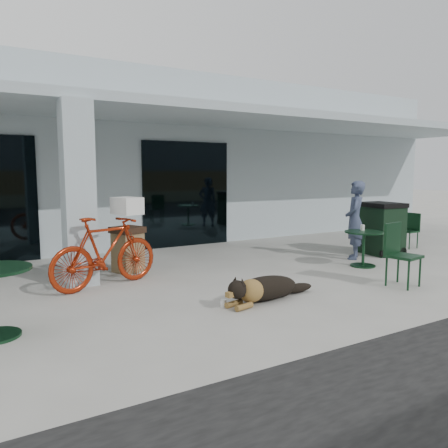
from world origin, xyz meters
TOP-DOWN VIEW (x-y plane):
  - ground at (0.00, 0.00)m, footprint 80.00×80.00m
  - building at (0.00, 8.50)m, footprint 22.00×7.00m
  - storefront_glass_right at (1.80, 4.98)m, footprint 2.40×0.06m
  - column at (-1.50, 2.30)m, footprint 0.50×0.50m
  - overhang at (0.00, 3.60)m, footprint 22.00×2.80m
  - bicycle at (-1.18, 1.90)m, footprint 2.07×1.10m
  - laundry_basket at (-0.75, 2.03)m, footprint 0.49×0.58m
  - dog at (0.66, -0.11)m, footprint 1.34×0.71m
  - cup_near_dog at (-0.04, -0.06)m, footprint 0.11×0.11m
  - cafe_table_far at (3.81, 0.84)m, footprint 0.98×0.98m
  - cafe_chair_far_a at (3.16, -0.61)m, footprint 0.56×0.60m
  - cafe_chair_far_b at (6.50, 1.80)m, footprint 0.45×0.41m
  - person at (4.26, 1.51)m, footprint 0.75×0.73m
  - cup_on_table at (3.92, 0.98)m, footprint 0.11×0.11m
  - trash_receptacle at (-0.51, 2.79)m, footprint 0.66×0.66m
  - wheeled_bin at (5.23, 1.61)m, footprint 0.85×1.03m

SIDE VIEW (x-z plane):
  - ground at x=0.00m, z-range 0.00..0.00m
  - cup_near_dog at x=-0.04m, z-range 0.00..0.11m
  - dog at x=0.66m, z-range 0.00..0.43m
  - cafe_table_far at x=3.81m, z-range 0.00..0.72m
  - trash_receptacle at x=-0.51m, z-range 0.00..0.88m
  - cafe_chair_far_b at x=6.50m, z-range 0.00..0.89m
  - cafe_chair_far_a at x=3.16m, z-range 0.00..1.06m
  - bicycle at x=-1.18m, z-range 0.00..1.20m
  - wheeled_bin at x=5.23m, z-range 0.00..1.22m
  - cup_on_table at x=3.92m, z-range 0.72..0.84m
  - person at x=4.26m, z-range 0.00..1.73m
  - laundry_basket at x=-0.75m, z-range 1.20..1.49m
  - storefront_glass_right at x=1.80m, z-range 0.00..2.70m
  - column at x=-1.50m, z-range 0.00..3.12m
  - building at x=0.00m, z-range 0.00..4.50m
  - overhang at x=0.00m, z-range 3.12..3.30m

